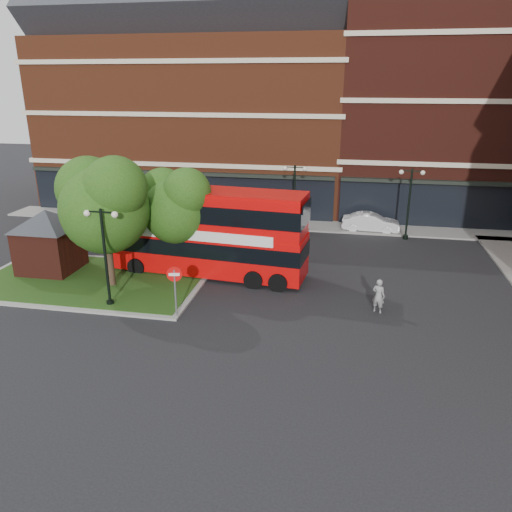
% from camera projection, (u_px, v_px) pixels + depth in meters
% --- Properties ---
extents(ground, '(120.00, 120.00, 0.00)m').
position_uv_depth(ground, '(216.00, 317.00, 23.78)').
color(ground, black).
rests_on(ground, ground).
extents(pavement_far, '(44.00, 3.00, 0.12)m').
position_uv_depth(pavement_far, '(271.00, 224.00, 39.04)').
color(pavement_far, slate).
rests_on(pavement_far, ground).
extents(terrace_far_left, '(26.00, 12.00, 14.00)m').
position_uv_depth(terrace_far_left, '(198.00, 123.00, 45.09)').
color(terrace_far_left, maroon).
rests_on(terrace_far_left, ground).
extents(terrace_far_right, '(18.00, 12.00, 16.00)m').
position_uv_depth(terrace_far_right, '(455.00, 115.00, 40.88)').
color(terrace_far_right, '#471911').
rests_on(terrace_far_right, ground).
extents(traffic_island, '(12.60, 7.60, 0.15)m').
position_uv_depth(traffic_island, '(92.00, 280.00, 27.95)').
color(traffic_island, gray).
rests_on(traffic_island, ground).
extents(kiosk, '(6.51, 6.51, 3.60)m').
position_uv_depth(kiosk, '(48.00, 234.00, 28.65)').
color(kiosk, '#471911').
rests_on(kiosk, traffic_island).
extents(tree_island_west, '(5.40, 4.71, 7.21)m').
position_uv_depth(tree_island_west, '(103.00, 201.00, 25.73)').
color(tree_island_west, '#2D2116').
rests_on(tree_island_west, ground).
extents(tree_island_east, '(4.46, 3.90, 6.29)m').
position_uv_depth(tree_island_east, '(175.00, 203.00, 27.69)').
color(tree_island_east, '#2D2116').
rests_on(tree_island_east, ground).
extents(lamp_island, '(1.72, 0.36, 5.00)m').
position_uv_depth(lamp_island, '(105.00, 253.00, 23.99)').
color(lamp_island, black).
rests_on(lamp_island, ground).
extents(lamp_far_left, '(1.72, 0.36, 5.00)m').
position_uv_depth(lamp_far_left, '(294.00, 195.00, 35.92)').
color(lamp_far_left, black).
rests_on(lamp_far_left, ground).
extents(lamp_far_right, '(1.72, 0.36, 5.00)m').
position_uv_depth(lamp_far_right, '(409.00, 200.00, 34.51)').
color(lamp_far_right, black).
rests_on(lamp_far_right, ground).
extents(bus, '(11.63, 3.73, 4.36)m').
position_uv_depth(bus, '(206.00, 226.00, 28.16)').
color(bus, red).
rests_on(bus, ground).
extents(woman, '(0.74, 0.63, 1.71)m').
position_uv_depth(woman, '(378.00, 296.00, 24.01)').
color(woman, gray).
rests_on(woman, ground).
extents(car_silver, '(4.44, 1.86, 1.50)m').
position_uv_depth(car_silver, '(279.00, 222.00, 36.80)').
color(car_silver, '#B6B9BD').
rests_on(car_silver, ground).
extents(car_white, '(4.23, 1.61, 1.38)m').
position_uv_depth(car_white, '(371.00, 222.00, 37.03)').
color(car_white, white).
rests_on(car_white, ground).
extents(no_entry_sign, '(0.71, 0.21, 2.59)m').
position_uv_depth(no_entry_sign, '(175.00, 282.00, 23.08)').
color(no_entry_sign, slate).
rests_on(no_entry_sign, ground).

